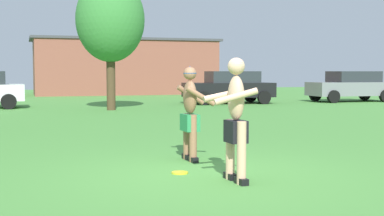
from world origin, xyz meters
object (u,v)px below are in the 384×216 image
Objects in this scene: player_with_cap at (190,109)px; car_black_near_post at (229,87)px; tree_right_field at (110,20)px; frisbee at (180,173)px; player_in_black at (235,117)px; car_gray_mid_lot at (351,86)px.

car_black_near_post is (6.86, 15.12, -0.08)m from player_with_cap.
frisbee is at bearing -94.83° from tree_right_field.
player_in_black reaches higher than car_gray_mid_lot.
player_with_cap is 1.88m from player_in_black.
player_with_cap is at bearing 91.99° from player_in_black.
player_in_black is 0.33× the size of tree_right_field.
tree_right_field reaches higher than car_gray_mid_lot.
car_gray_mid_lot is at bearing 48.37° from frisbee.
tree_right_field reaches higher than player_in_black.
tree_right_field is (-12.89, -2.16, 2.80)m from car_gray_mid_lot.
player_with_cap reaches higher than car_gray_mid_lot.
car_black_near_post is at bearing 22.30° from tree_right_field.
player_with_cap reaches higher than frisbee.
player_with_cap is at bearing -132.56° from car_gray_mid_lot.
tree_right_field is (1.15, 13.63, 3.61)m from frisbee.
car_gray_mid_lot is 13.36m from tree_right_field.
frisbee is 0.06× the size of car_gray_mid_lot.
player_in_black is 14.71m from tree_right_field.
player_in_black is 0.40× the size of car_black_near_post.
car_black_near_post is 0.82× the size of tree_right_field.
player_with_cap is 0.38× the size of car_gray_mid_lot.
car_gray_mid_lot is at bearing 50.97° from player_in_black.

